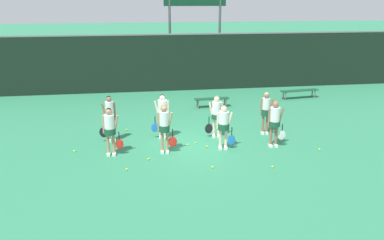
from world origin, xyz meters
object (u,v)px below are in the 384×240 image
object	(u,v)px
player_1	(164,125)
player_6	(216,113)
tennis_ball_0	(127,169)
tennis_ball_8	(213,167)
player_0	(110,128)
player_5	(163,113)
tennis_ball_4	(149,159)
tennis_ball_10	(74,151)
bench_courtside	(212,100)
tennis_ball_5	(126,130)
tennis_ball_1	(196,143)
tennis_ball_3	(273,167)
player_2	(224,124)
player_7	(266,110)
player_3	(275,119)
tennis_ball_7	(207,147)
tennis_ball_9	(232,133)
scoreboard	(195,5)
tennis_ball_6	(188,145)
bench_far	(299,91)

from	to	relation	value
player_1	player_6	bearing A→B (deg)	33.94
tennis_ball_0	tennis_ball_8	size ratio (longest dim) A/B	0.93
player_0	player_5	world-z (taller)	player_5
tennis_ball_4	tennis_ball_10	xyz separation A→B (m)	(-2.54, 1.05, -0.00)
bench_courtside	tennis_ball_5	xyz separation A→B (m)	(-4.05, -2.82, -0.36)
tennis_ball_0	tennis_ball_10	bearing A→B (deg)	136.48
tennis_ball_1	tennis_ball_10	distance (m)	4.30
player_1	tennis_ball_3	distance (m)	3.82
player_2	player_7	bearing A→B (deg)	40.15
player_3	player_7	distance (m)	1.33
tennis_ball_5	player_1	bearing A→B (deg)	-60.94
tennis_ball_7	tennis_ball_9	world-z (taller)	tennis_ball_9
player_5	tennis_ball_10	world-z (taller)	player_5
tennis_ball_8	tennis_ball_0	bearing A→B (deg)	175.18
tennis_ball_10	player_1	bearing A→B (deg)	-9.18
player_0	player_7	world-z (taller)	player_7
player_0	player_1	distance (m)	1.81
player_7	tennis_ball_7	size ratio (longest dim) A/B	25.03
player_0	tennis_ball_7	bearing A→B (deg)	7.54
player_5	tennis_ball_10	xyz separation A→B (m)	(-3.15, -0.91, -0.98)
player_3	tennis_ball_1	xyz separation A→B (m)	(-2.72, 0.65, -0.99)
tennis_ball_5	tennis_ball_8	distance (m)	4.79
scoreboard	tennis_ball_1	distance (m)	10.44
player_1	tennis_ball_5	world-z (taller)	player_1
tennis_ball_0	tennis_ball_6	size ratio (longest dim) A/B	0.99
bench_far	tennis_ball_5	bearing A→B (deg)	-164.04
bench_far	tennis_ball_0	world-z (taller)	bench_far
bench_far	tennis_ball_7	world-z (taller)	bench_far
tennis_ball_6	tennis_ball_9	distance (m)	2.09
tennis_ball_6	player_7	bearing A→B (deg)	14.18
tennis_ball_1	tennis_ball_5	bearing A→B (deg)	144.49
tennis_ball_4	tennis_ball_9	world-z (taller)	tennis_ball_4
tennis_ball_6	tennis_ball_9	xyz separation A→B (m)	(1.88, 0.92, 0.00)
tennis_ball_4	player_5	bearing A→B (deg)	72.49
player_6	tennis_ball_4	bearing A→B (deg)	-141.38
tennis_ball_7	player_3	bearing A→B (deg)	-5.70
tennis_ball_1	tennis_ball_5	size ratio (longest dim) A/B	0.95
tennis_ball_10	player_7	bearing A→B (deg)	6.53
tennis_ball_6	tennis_ball_0	bearing A→B (deg)	-140.77
player_5	tennis_ball_1	xyz separation A→B (m)	(1.14, -0.77, -0.98)
player_0	tennis_ball_6	xyz separation A→B (m)	(2.68, 0.46, -0.95)
player_6	tennis_ball_7	distance (m)	1.47
tennis_ball_10	bench_far	bearing A→B (deg)	28.24
player_5	tennis_ball_10	distance (m)	3.43
player_5	tennis_ball_9	distance (m)	2.87
tennis_ball_5	tennis_ball_10	xyz separation A→B (m)	(-1.75, -1.96, 0.00)
tennis_ball_9	tennis_ball_10	size ratio (longest dim) A/B	0.99
bench_far	tennis_ball_3	size ratio (longest dim) A/B	29.96
tennis_ball_7	tennis_ball_10	distance (m)	4.65
tennis_ball_3	tennis_ball_6	world-z (taller)	tennis_ball_3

